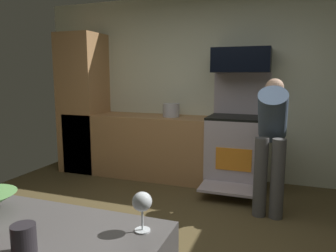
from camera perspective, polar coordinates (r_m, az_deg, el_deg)
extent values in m
cube|color=silver|center=(4.71, 7.30, 6.77)|extent=(5.20, 0.12, 2.60)
cube|color=#B18050|center=(4.76, -4.52, -3.49)|extent=(2.40, 0.60, 0.90)
cube|color=#B18050|center=(5.16, -14.79, 3.96)|extent=(0.60, 0.60, 2.10)
cube|color=#BDB2BB|center=(4.37, 12.20, -4.69)|extent=(0.76, 0.64, 0.92)
cube|color=black|center=(4.28, 12.41, 1.50)|extent=(0.76, 0.64, 0.03)
cube|color=#BDB2BB|center=(4.54, 13.03, 5.68)|extent=(0.76, 0.06, 0.57)
cube|color=orange|center=(4.06, 11.57, -5.88)|extent=(0.44, 0.01, 0.28)
cube|color=#BDB2BB|center=(3.96, 11.00, -10.91)|extent=(0.72, 0.40, 0.03)
cube|color=black|center=(4.35, 12.93, 11.37)|extent=(0.74, 0.38, 0.32)
cylinder|color=#4D4D4D|center=(3.53, 16.12, -8.76)|extent=(0.14, 0.14, 0.84)
cylinder|color=#4D4D4D|center=(3.53, 18.91, -8.93)|extent=(0.14, 0.14, 0.84)
cylinder|color=#465871|center=(3.56, 18.13, 1.88)|extent=(0.30, 0.57, 0.62)
sphere|color=tan|center=(3.75, 18.45, 6.53)|extent=(0.20, 0.20, 0.20)
cylinder|color=silver|center=(1.27, -4.57, -18.03)|extent=(0.06, 0.06, 0.01)
cylinder|color=silver|center=(1.26, -4.60, -16.39)|extent=(0.01, 0.01, 0.07)
ellipsoid|color=silver|center=(1.23, -4.64, -13.26)|extent=(0.08, 0.08, 0.07)
cylinder|color=#252226|center=(1.21, -24.29, -17.91)|extent=(0.08, 0.08, 0.10)
cylinder|color=silver|center=(4.51, 0.57, 2.85)|extent=(0.24, 0.24, 0.19)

